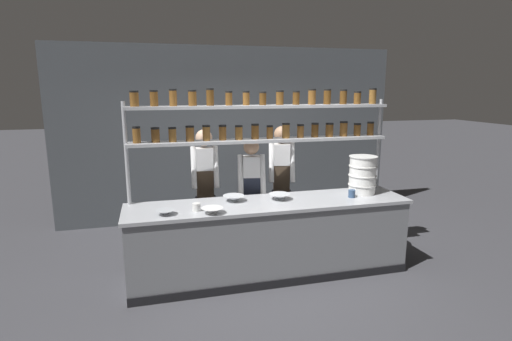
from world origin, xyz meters
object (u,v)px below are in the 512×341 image
at_px(spice_shelf_unit, 262,125).
at_px(serving_cup_front, 352,194).
at_px(prep_bowl_center_back, 165,212).
at_px(serving_cup_by_board, 196,207).
at_px(prep_bowl_near_left, 234,198).
at_px(chef_right, 281,178).
at_px(container_stack, 363,175).
at_px(prep_bowl_near_right, 280,197).
at_px(chef_left, 205,184).
at_px(chef_center, 251,191).
at_px(prep_bowl_center_front, 212,211).

height_order(spice_shelf_unit, serving_cup_front, spice_shelf_unit).
relative_size(prep_bowl_center_back, serving_cup_front, 2.08).
bearing_deg(spice_shelf_unit, serving_cup_by_board, -152.17).
relative_size(spice_shelf_unit, prep_bowl_near_left, 12.79).
distance_m(spice_shelf_unit, chef_right, 1.01).
bearing_deg(container_stack, serving_cup_by_board, -174.17).
xyz_separation_m(prep_bowl_near_right, serving_cup_front, (0.89, -0.13, 0.01)).
relative_size(chef_left, serving_cup_front, 17.69).
xyz_separation_m(prep_bowl_near_left, serving_cup_front, (1.45, -0.21, 0.01)).
bearing_deg(prep_bowl_near_left, chef_center, 52.98).
bearing_deg(container_stack, chef_right, 139.65).
relative_size(spice_shelf_unit, serving_cup_by_board, 36.45).
height_order(prep_bowl_center_front, serving_cup_by_board, serving_cup_by_board).
distance_m(spice_shelf_unit, container_stack, 1.44).
xyz_separation_m(spice_shelf_unit, container_stack, (1.26, -0.25, -0.64)).
bearing_deg(serving_cup_front, prep_bowl_center_back, -176.95).
height_order(container_stack, serving_cup_front, container_stack).
bearing_deg(prep_bowl_center_back, prep_bowl_near_right, 10.56).
bearing_deg(prep_bowl_near_right, prep_bowl_center_back, -169.44).
bearing_deg(prep_bowl_near_right, chef_right, 70.05).
bearing_deg(chef_right, prep_bowl_near_right, -96.06).
bearing_deg(serving_cup_front, prep_bowl_center_front, -173.42).
bearing_deg(chef_center, chef_right, 33.98).
relative_size(prep_bowl_center_back, prep_bowl_near_right, 0.78).
bearing_deg(chef_left, chef_center, -15.58).
bearing_deg(container_stack, spice_shelf_unit, 168.88).
xyz_separation_m(chef_left, container_stack, (1.92, -0.70, 0.16)).
distance_m(spice_shelf_unit, prep_bowl_near_right, 0.90).
xyz_separation_m(chef_right, prep_bowl_center_back, (-1.63, -0.99, -0.06)).
height_order(chef_center, prep_bowl_center_front, chef_center).
distance_m(chef_right, prep_bowl_center_back, 1.91).
distance_m(chef_left, prep_bowl_near_left, 0.69).
relative_size(chef_left, prep_bowl_near_right, 6.59).
xyz_separation_m(chef_right, prep_bowl_center_front, (-1.14, -1.07, -0.06)).
xyz_separation_m(chef_right, prep_bowl_near_left, (-0.82, -0.66, -0.06)).
bearing_deg(prep_bowl_center_back, serving_cup_by_board, 8.47).
height_order(prep_bowl_center_front, prep_bowl_center_back, prep_bowl_center_front).
xyz_separation_m(spice_shelf_unit, prep_bowl_near_left, (-0.41, -0.19, -0.85)).
height_order(prep_bowl_near_right, serving_cup_by_board, serving_cup_by_board).
bearing_deg(prep_bowl_near_left, chef_right, 38.89).
relative_size(prep_bowl_center_front, serving_cup_by_board, 2.66).
height_order(chef_right, prep_bowl_center_front, chef_right).
relative_size(chef_left, prep_bowl_center_front, 7.22).
relative_size(container_stack, serving_cup_front, 4.98).
bearing_deg(container_stack, chef_left, 159.92).
height_order(prep_bowl_center_back, serving_cup_front, serving_cup_front).
height_order(chef_right, serving_cup_by_board, chef_right).
xyz_separation_m(container_stack, serving_cup_front, (-0.22, -0.15, -0.19)).
xyz_separation_m(prep_bowl_center_front, serving_cup_by_board, (-0.16, 0.13, 0.01)).
distance_m(chef_center, serving_cup_front, 1.29).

